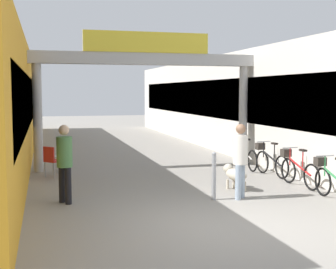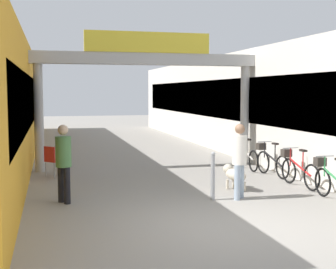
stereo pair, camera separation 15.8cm
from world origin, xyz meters
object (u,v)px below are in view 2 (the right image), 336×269
object	(u,v)px
pedestrian_companion	(63,158)
bicycle_green_nearest	(333,181)
bicycle_red_second	(297,169)
bicycle_silver_farthest	(245,155)
bicycle_black_third	(270,161)
pedestrian_with_dog	(239,156)
cafe_chair_aluminium_farther	(64,154)
dog_on_leash	(234,174)
bollard_post_metal	(213,176)
cafe_chair_red_nearer	(52,159)

from	to	relation	value
pedestrian_companion	bicycle_green_nearest	size ratio (longest dim) A/B	1.02
bicycle_red_second	bicycle_silver_farthest	xyz separation A→B (m)	(-0.19, 2.88, 0.00)
pedestrian_companion	bicycle_black_third	world-z (taller)	pedestrian_companion
pedestrian_with_dog	cafe_chair_aluminium_farther	world-z (taller)	pedestrian_with_dog
dog_on_leash	bicycle_green_nearest	xyz separation A→B (m)	(1.71, -1.59, 0.05)
bicycle_red_second	cafe_chair_aluminium_farther	size ratio (longest dim) A/B	1.90
dog_on_leash	bicycle_green_nearest	bearing A→B (deg)	-43.03
bicycle_green_nearest	bollard_post_metal	world-z (taller)	bollard_post_metal
dog_on_leash	bicycle_red_second	size ratio (longest dim) A/B	0.52
bicycle_silver_farthest	bicycle_red_second	bearing A→B (deg)	-86.16
dog_on_leash	bicycle_black_third	distance (m)	2.39
bollard_post_metal	cafe_chair_red_nearer	distance (m)	5.10
cafe_chair_aluminium_farther	bicycle_silver_farthest	bearing A→B (deg)	-8.82
cafe_chair_red_nearer	cafe_chair_aluminium_farther	xyz separation A→B (m)	(0.35, 0.93, 0.00)
pedestrian_companion	bicycle_black_third	xyz separation A→B (m)	(5.91, 1.97, -0.55)
pedestrian_companion	bicycle_black_third	bearing A→B (deg)	18.46
bicycle_black_third	cafe_chair_aluminium_farther	distance (m)	6.19
dog_on_leash	bicycle_black_third	xyz separation A→B (m)	(1.78, 1.60, 0.05)
bicycle_black_third	bicycle_silver_farthest	xyz separation A→B (m)	(-0.22, 1.31, 0.00)
dog_on_leash	bollard_post_metal	size ratio (longest dim) A/B	0.80
pedestrian_companion	bollard_post_metal	size ratio (longest dim) A/B	1.57
pedestrian_with_dog	cafe_chair_aluminium_farther	bearing A→B (deg)	128.42
pedestrian_with_dog	cafe_chair_red_nearer	world-z (taller)	pedestrian_with_dog
pedestrian_with_dog	bicycle_red_second	world-z (taller)	pedestrian_with_dog
pedestrian_with_dog	bicycle_green_nearest	bearing A→B (deg)	-17.82
pedestrian_with_dog	dog_on_leash	size ratio (longest dim) A/B	1.96
bollard_post_metal	cafe_chair_aluminium_farther	xyz separation A→B (m)	(-3.13, 4.67, -0.01)
bollard_post_metal	bicycle_green_nearest	bearing A→B (deg)	-14.91
bicycle_green_nearest	bicycle_red_second	world-z (taller)	same
bollard_post_metal	cafe_chair_red_nearer	xyz separation A→B (m)	(-3.48, 3.73, -0.01)
pedestrian_with_dog	dog_on_leash	distance (m)	1.16
pedestrian_with_dog	bollard_post_metal	bearing A→B (deg)	174.94
bicycle_black_third	cafe_chair_red_nearer	bearing A→B (deg)	168.61
dog_on_leash	cafe_chair_red_nearer	size ratio (longest dim) A/B	0.98
pedestrian_with_dog	bicycle_silver_farthest	distance (m)	4.30
bicycle_black_third	bollard_post_metal	xyz separation A→B (m)	(-2.66, -2.50, 0.12)
bicycle_black_third	cafe_chair_red_nearer	size ratio (longest dim) A/B	1.90
bicycle_green_nearest	bollard_post_metal	size ratio (longest dim) A/B	1.55
dog_on_leash	cafe_chair_red_nearer	xyz separation A→B (m)	(-4.36, 2.83, 0.15)
cafe_chair_aluminium_farther	cafe_chair_red_nearer	bearing A→B (deg)	-110.37
bicycle_silver_farthest	bollard_post_metal	bearing A→B (deg)	-122.67
cafe_chair_red_nearer	cafe_chair_aluminium_farther	bearing A→B (deg)	69.63
bicycle_black_third	cafe_chair_red_nearer	xyz separation A→B (m)	(-6.14, 1.24, 0.10)
bollard_post_metal	bicycle_black_third	bearing A→B (deg)	43.20
bicycle_black_third	bicycle_green_nearest	bearing A→B (deg)	-91.26
pedestrian_with_dog	pedestrian_companion	world-z (taller)	pedestrian_companion
pedestrian_with_dog	bicycle_red_second	bearing A→B (deg)	25.82
pedestrian_companion	bicycle_red_second	xyz separation A→B (m)	(5.88, 0.40, -0.55)
pedestrian_companion	bollard_post_metal	xyz separation A→B (m)	(3.25, -0.53, -0.43)
bicycle_red_second	cafe_chair_aluminium_farther	world-z (taller)	bicycle_red_second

